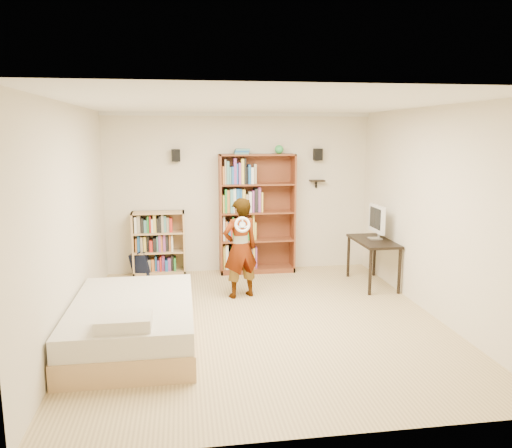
{
  "coord_description": "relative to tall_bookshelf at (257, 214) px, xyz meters",
  "views": [
    {
      "loc": [
        -0.96,
        -5.95,
        2.35
      ],
      "look_at": [
        0.01,
        0.6,
        1.15
      ],
      "focal_mm": 35.0,
      "sensor_mm": 36.0,
      "label": 1
    }
  ],
  "objects": [
    {
      "name": "speaker_left",
      "position": [
        -1.33,
        0.09,
        0.99
      ],
      "size": [
        0.14,
        0.12,
        0.2
      ],
      "primitive_type": "cube",
      "color": "black",
      "rests_on": "room_shell"
    },
    {
      "name": "tall_bookshelf",
      "position": [
        0.0,
        0.0,
        0.0
      ],
      "size": [
        1.27,
        0.37,
        2.02
      ],
      "primitive_type": null,
      "color": "maroon",
      "rests_on": "ground"
    },
    {
      "name": "room_shell",
      "position": [
        -0.28,
        -2.31,
        0.75
      ],
      "size": [
        4.52,
        5.02,
        2.71
      ],
      "color": "beige",
      "rests_on": "ground"
    },
    {
      "name": "crown_molding",
      "position": [
        -0.28,
        -2.31,
        1.66
      ],
      "size": [
        4.5,
        5.0,
        0.06
      ],
      "color": "silver",
      "rests_on": "room_shell"
    },
    {
      "name": "navy_bag",
      "position": [
        -1.97,
        -0.03,
        -0.8
      ],
      "size": [
        0.35,
        0.27,
        0.42
      ],
      "primitive_type": null,
      "rotation": [
        0.0,
        0.0,
        -0.25
      ],
      "color": "black",
      "rests_on": "ground"
    },
    {
      "name": "low_bookshelf",
      "position": [
        -1.66,
        0.02,
        -0.47
      ],
      "size": [
        0.86,
        0.32,
        1.08
      ],
      "primitive_type": null,
      "color": "tan",
      "rests_on": "ground"
    },
    {
      "name": "wii_wheel",
      "position": [
        -0.44,
        -1.58,
        0.11
      ],
      "size": [
        0.22,
        0.08,
        0.22
      ],
      "primitive_type": "torus",
      "rotation": [
        1.36,
        0.0,
        0.0
      ],
      "color": "silver",
      "rests_on": "person"
    },
    {
      "name": "wall_shelf",
      "position": [
        1.07,
        0.1,
        0.54
      ],
      "size": [
        0.25,
        0.16,
        0.02
      ],
      "primitive_type": "cube",
      "color": "black",
      "rests_on": "room_shell"
    },
    {
      "name": "computer_desk",
      "position": [
        1.68,
        -1.02,
        -0.65
      ],
      "size": [
        0.53,
        1.06,
        0.72
      ],
      "primitive_type": null,
      "color": "black",
      "rests_on": "ground"
    },
    {
      "name": "person",
      "position": [
        -0.44,
        -1.3,
        -0.28
      ],
      "size": [
        0.61,
        0.5,
        1.46
      ],
      "primitive_type": "imported",
      "rotation": [
        0.0,
        0.0,
        3.46
      ],
      "color": "black",
      "rests_on": "ground"
    },
    {
      "name": "imac",
      "position": [
        1.73,
        -0.95,
        -0.02
      ],
      "size": [
        0.15,
        0.54,
        0.54
      ],
      "primitive_type": null,
      "rotation": [
        0.0,
        0.0,
        -0.07
      ],
      "color": "silver",
      "rests_on": "computer_desk"
    },
    {
      "name": "ground",
      "position": [
        -0.28,
        -2.31,
        -1.01
      ],
      "size": [
        4.5,
        5.0,
        0.01
      ],
      "primitive_type": "cube",
      "color": "tan",
      "rests_on": "ground"
    },
    {
      "name": "speaker_right",
      "position": [
        1.07,
        0.09,
        0.99
      ],
      "size": [
        0.14,
        0.12,
        0.2
      ],
      "primitive_type": "cube",
      "color": "black",
      "rests_on": "room_shell"
    },
    {
      "name": "daybed",
      "position": [
        -1.83,
        -2.76,
        -0.7
      ],
      "size": [
        1.36,
        2.09,
        0.62
      ],
      "primitive_type": null,
      "color": "beige",
      "rests_on": "ground"
    }
  ]
}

